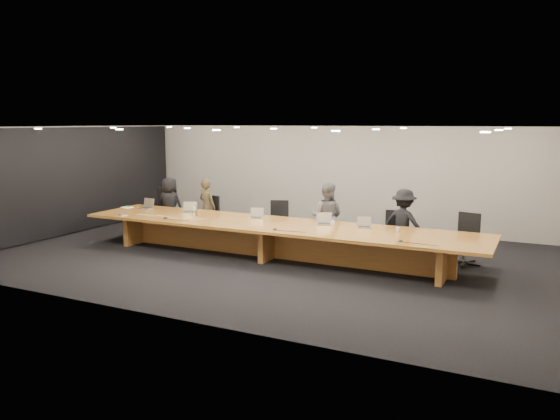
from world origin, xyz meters
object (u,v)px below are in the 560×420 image
at_px(chair_left, 207,216).
at_px(laptop_c, 256,213).
at_px(chair_mid_left, 278,222).
at_px(conference_table, 274,234).
at_px(chair_mid_right, 321,227).
at_px(mic_right, 401,241).
at_px(laptop_a, 145,203).
at_px(paper_cup_far, 398,230).
at_px(water_bottle, 194,211).
at_px(mic_left, 165,218).
at_px(person_a, 170,205).
at_px(laptop_d, 324,219).
at_px(mic_center, 275,229).
at_px(amber_mug, 195,213).
at_px(person_b, 207,207).
at_px(laptop_e, 364,222).
at_px(chair_right, 394,234).
at_px(person_d, 403,223).
at_px(paper_cup_near, 333,223).
at_px(chair_far_right, 464,239).
at_px(laptop_b, 189,207).
at_px(av_box, 123,214).
at_px(person_c, 327,216).
at_px(chair_far_left, 157,209).

bearing_deg(chair_left, laptop_c, -5.73).
bearing_deg(chair_mid_left, conference_table, -85.46).
height_order(chair_mid_right, mic_right, chair_mid_right).
xyz_separation_m(laptop_a, paper_cup_far, (6.45, -0.11, -0.09)).
bearing_deg(water_bottle, mic_left, -127.10).
xyz_separation_m(person_a, laptop_d, (4.65, -0.77, 0.13)).
distance_m(paper_cup_far, mic_center, 2.46).
relative_size(water_bottle, amber_mug, 2.00).
distance_m(person_b, laptop_e, 4.52).
bearing_deg(chair_mid_left, mic_right, -46.56).
height_order(chair_right, mic_right, chair_right).
bearing_deg(amber_mug, mic_right, -7.68).
bearing_deg(chair_left, amber_mug, -50.01).
xyz_separation_m(person_d, mic_left, (-4.98, -1.79, 0.02)).
distance_m(person_d, paper_cup_near, 1.57).
relative_size(chair_left, chair_far_right, 0.97).
distance_m(chair_right, person_a, 5.94).
distance_m(chair_mid_left, laptop_d, 1.84).
height_order(laptop_b, mic_left, laptop_b).
relative_size(chair_left, mic_right, 10.18).
height_order(water_bottle, av_box, water_bottle).
bearing_deg(person_b, laptop_d, -178.94).
xyz_separation_m(laptop_e, water_bottle, (-3.97, -0.42, -0.00)).
xyz_separation_m(av_box, mic_right, (6.59, -0.00, -0.00)).
relative_size(chair_mid_left, person_a, 0.71).
bearing_deg(laptop_e, mic_right, -65.85).
distance_m(chair_mid_right, laptop_e, 1.52).
xyz_separation_m(person_c, av_box, (-4.45, -1.77, -0.01)).
relative_size(chair_mid_right, laptop_b, 3.18).
bearing_deg(mic_right, laptop_e, 135.36).
xyz_separation_m(water_bottle, amber_mug, (-0.02, 0.10, -0.06)).
height_order(laptop_e, water_bottle, laptop_e).
xyz_separation_m(chair_right, laptop_c, (-2.96, -0.82, 0.36)).
distance_m(chair_far_right, paper_cup_near, 2.70).
xyz_separation_m(av_box, mic_left, (1.21, 0.04, -0.00)).
bearing_deg(av_box, mic_left, 25.12).
relative_size(person_b, person_c, 0.96).
relative_size(person_b, mic_center, 14.66).
bearing_deg(person_a, chair_far_left, -19.14).
bearing_deg(mic_center, laptop_b, 160.98).
bearing_deg(paper_cup_near, person_b, 166.44).
relative_size(chair_far_left, person_c, 0.76).
height_order(chair_far_left, laptop_c, chair_far_left).
distance_m(chair_far_left, av_box, 1.87).
height_order(laptop_c, paper_cup_far, laptop_c).
height_order(chair_left, paper_cup_near, chair_left).
bearing_deg(person_a, person_b, 177.80).
xyz_separation_m(chair_mid_right, mic_right, (2.27, -1.76, 0.24)).
height_order(conference_table, laptop_c, laptop_c).
relative_size(chair_mid_left, paper_cup_far, 11.83).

